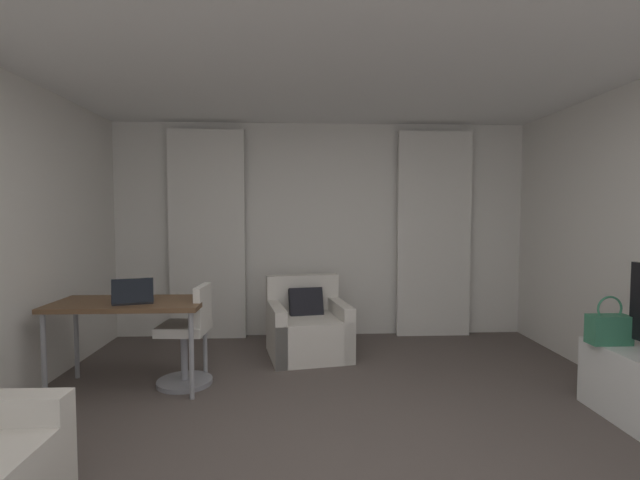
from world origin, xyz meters
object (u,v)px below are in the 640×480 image
object	(u,v)px
desk_chair	(189,340)
laptop	(133,298)
handbag_primary	(609,328)
armchair	(308,329)
desk	(130,309)

from	to	relation	value
desk_chair	laptop	xyz separation A→B (m)	(-0.41, -0.16, 0.41)
handbag_primary	armchair	bearing A→B (deg)	147.05
desk_chair	handbag_primary	size ratio (longest dim) A/B	2.39
armchair	handbag_primary	xyz separation A→B (m)	(2.26, -1.46, 0.36)
armchair	laptop	world-z (taller)	laptop
desk	handbag_primary	bearing A→B (deg)	-9.34
laptop	handbag_primary	xyz separation A→B (m)	(3.73, -0.53, -0.16)
armchair	desk_chair	size ratio (longest dim) A/B	1.06
desk	laptop	world-z (taller)	laptop
laptop	handbag_primary	world-z (taller)	laptop
armchair	handbag_primary	world-z (taller)	handbag_primary
armchair	handbag_primary	size ratio (longest dim) A/B	2.54
laptop	handbag_primary	bearing A→B (deg)	-8.09
desk	desk_chair	world-z (taller)	desk_chair
laptop	handbag_primary	size ratio (longest dim) A/B	1.02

